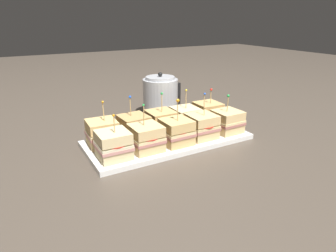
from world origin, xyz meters
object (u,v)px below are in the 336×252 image
(sandwich_front_left, at_px, (146,138))
(sandwich_back_center, at_px, (160,122))
(sandwich_front_center, at_px, (176,132))
(sandwich_front_far_right, at_px, (227,121))
(sandwich_front_right, at_px, (202,126))
(sandwich_back_right, at_px, (185,118))
(sandwich_back_far_right, at_px, (208,113))
(kettle_steel, at_px, (161,97))
(sandwich_front_far_left, at_px, (113,145))
(sandwich_back_left, at_px, (134,127))
(serving_platter, at_px, (168,140))
(sandwich_back_far_left, at_px, (102,133))

(sandwich_front_left, bearing_deg, sandwich_back_center, 45.05)
(sandwich_front_center, bearing_deg, sandwich_front_far_right, 0.80)
(sandwich_front_right, bearing_deg, sandwich_back_right, 89.40)
(sandwich_back_right, bearing_deg, sandwich_back_far_right, 0.95)
(sandwich_front_left, relative_size, sandwich_back_right, 1.01)
(sandwich_front_center, height_order, kettle_steel, kettle_steel)
(sandwich_back_right, bearing_deg, sandwich_front_far_left, -160.92)
(sandwich_front_far_right, distance_m, sandwich_back_left, 0.36)
(sandwich_front_center, relative_size, sandwich_back_left, 1.02)
(sandwich_front_right, distance_m, sandwich_back_center, 0.16)
(serving_platter, xyz_separation_m, sandwich_front_far_right, (0.23, -0.06, 0.05))
(sandwich_front_left, distance_m, sandwich_back_far_left, 0.16)
(sandwich_front_center, height_order, sandwich_back_far_right, sandwich_front_center)
(sandwich_back_center, bearing_deg, kettle_steel, 61.85)
(sandwich_front_left, distance_m, kettle_steel, 0.43)
(sandwich_back_far_left, relative_size, sandwich_back_right, 0.99)
(serving_platter, xyz_separation_m, sandwich_front_right, (0.11, -0.06, 0.05))
(sandwich_front_right, distance_m, sandwich_back_left, 0.25)
(sandwich_back_center, bearing_deg, sandwich_back_right, 0.97)
(sandwich_front_far_left, distance_m, sandwich_back_far_right, 0.47)
(sandwich_back_left, bearing_deg, sandwich_front_left, -92.20)
(sandwich_back_left, xyz_separation_m, kettle_steel, (0.24, 0.25, 0.03))
(sandwich_back_far_left, xyz_separation_m, sandwich_back_far_right, (0.45, 0.00, -0.00))
(sandwich_back_center, relative_size, kettle_steel, 0.80)
(sandwich_back_center, bearing_deg, sandwich_front_far_right, -25.84)
(sandwich_back_right, bearing_deg, kettle_steel, 85.81)
(sandwich_back_center, distance_m, kettle_steel, 0.28)
(sandwich_back_right, height_order, kettle_steel, kettle_steel)
(sandwich_front_far_left, bearing_deg, kettle_steel, 45.11)
(sandwich_back_far_right, bearing_deg, kettle_steel, 111.41)
(sandwich_front_center, height_order, sandwich_back_left, sandwich_front_center)
(sandwich_back_far_left, distance_m, kettle_steel, 0.43)
(sandwich_back_right, bearing_deg, sandwich_back_left, -178.84)
(sandwich_front_right, xyz_separation_m, sandwich_back_left, (-0.22, 0.11, -0.00))
(sandwich_front_far_left, height_order, sandwich_front_center, sandwich_front_center)
(sandwich_front_far_left, height_order, sandwich_back_right, sandwich_back_right)
(sandwich_front_right, relative_size, sandwich_back_left, 1.06)
(sandwich_front_far_right, height_order, kettle_steel, kettle_steel)
(sandwich_front_center, height_order, sandwich_front_right, sandwich_front_right)
(sandwich_back_right, xyz_separation_m, kettle_steel, (0.02, 0.24, 0.03))
(sandwich_front_far_right, bearing_deg, sandwich_back_center, 154.16)
(serving_platter, distance_m, sandwich_back_center, 0.08)
(sandwich_back_center, xyz_separation_m, sandwich_back_right, (0.11, 0.00, -0.00))
(sandwich_back_center, bearing_deg, sandwich_front_center, -89.75)
(sandwich_front_center, relative_size, sandwich_back_right, 1.03)
(sandwich_front_far_left, distance_m, sandwich_back_far_left, 0.12)
(sandwich_front_left, xyz_separation_m, sandwich_front_center, (0.11, -0.00, 0.00))
(sandwich_back_far_left, xyz_separation_m, kettle_steel, (0.36, 0.24, 0.03))
(sandwich_front_far_right, distance_m, sandwich_back_right, 0.16)
(sandwich_front_left, height_order, kettle_steel, kettle_steel)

